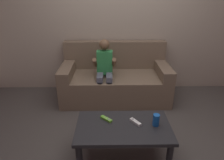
{
  "coord_description": "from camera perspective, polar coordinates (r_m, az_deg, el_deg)",
  "views": [
    {
      "loc": [
        -0.21,
        -1.81,
        1.63
      ],
      "look_at": [
        -0.18,
        0.53,
        0.6
      ],
      "focal_mm": 32.51,
      "sensor_mm": 36.0,
      "label": 1
    }
  ],
  "objects": [
    {
      "name": "game_remote_white_center",
      "position": [
        2.11,
        6.61,
        -11.62
      ],
      "size": [
        0.11,
        0.14,
        0.03
      ],
      "color": "white",
      "rests_on": "coffee_table"
    },
    {
      "name": "wall_back",
      "position": [
        3.44,
        2.78,
        17.43
      ],
      "size": [
        4.93,
        0.05,
        2.5
      ],
      "primitive_type": "cube",
      "color": "#B2A38E",
      "rests_on": "ground"
    },
    {
      "name": "ground_plane",
      "position": [
        2.44,
        4.53,
        -18.15
      ],
      "size": [
        9.86,
        9.86,
        0.0
      ],
      "primitive_type": "plane",
      "color": "#4C4742"
    },
    {
      "name": "soda_can",
      "position": [
        2.08,
        12.29,
        -10.93
      ],
      "size": [
        0.07,
        0.07,
        0.12
      ],
      "primitive_type": "cylinder",
      "color": "#1959B2",
      "rests_on": "coffee_table"
    },
    {
      "name": "couch",
      "position": [
        3.3,
        0.88,
        0.04
      ],
      "size": [
        1.68,
        0.8,
        0.88
      ],
      "color": "#75604C",
      "rests_on": "ground"
    },
    {
      "name": "coffee_table",
      "position": [
        2.1,
        3.18,
        -14.1
      ],
      "size": [
        0.94,
        0.55,
        0.4
      ],
      "color": "#232326",
      "rests_on": "ground"
    },
    {
      "name": "game_remote_lime_near_edge",
      "position": [
        2.14,
        -1.62,
        -10.89
      ],
      "size": [
        0.13,
        0.12,
        0.03
      ],
      "color": "#72C638",
      "rests_on": "coffee_table"
    },
    {
      "name": "person_seated_on_couch",
      "position": [
        3.03,
        -2.09,
        3.15
      ],
      "size": [
        0.33,
        0.41,
        0.99
      ],
      "color": "slate",
      "rests_on": "ground"
    }
  ]
}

